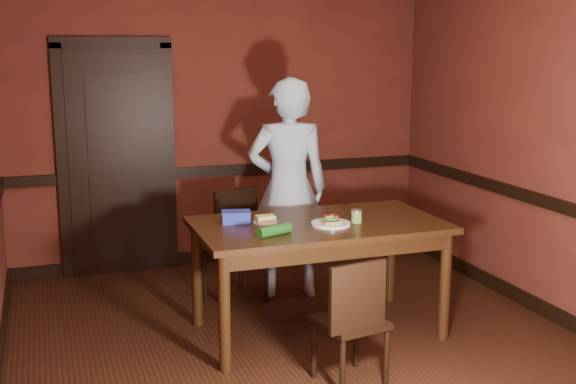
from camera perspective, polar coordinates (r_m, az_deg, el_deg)
floor at (r=5.14m, az=1.30°, el=-12.31°), size 4.00×4.50×0.01m
wall_back at (r=6.89m, az=-5.18°, el=5.42°), size 4.00×0.02×2.70m
wall_front at (r=2.80m, az=17.66°, el=-3.98°), size 4.00×0.02×2.70m
wall_right at (r=5.76m, az=20.41°, el=3.56°), size 0.02×4.50×2.70m
dado_back at (r=6.94m, az=-5.08°, el=1.71°), size 4.00×0.03×0.10m
dado_right at (r=5.82m, az=19.99°, el=-0.83°), size 0.03×4.50×0.10m
baseboard_back at (r=7.13m, az=-4.97°, el=-4.96°), size 4.00×0.03×0.12m
baseboard_right at (r=6.05m, az=19.44°, el=-8.63°), size 0.03×4.50×0.12m
door at (r=6.72m, az=-13.38°, el=2.78°), size 1.05×0.07×2.20m
dining_table at (r=5.29m, az=2.38°, el=-6.76°), size 1.77×1.00×0.83m
chair_far at (r=5.91m, az=-4.23°, el=-4.44°), size 0.54×0.54×0.91m
chair_near at (r=4.54m, az=4.94°, el=-9.99°), size 0.45×0.45×0.83m
person at (r=5.96m, az=0.00°, el=0.26°), size 0.74×0.57×1.83m
sandwich_plate at (r=5.09m, az=3.40°, el=-2.41°), size 0.28×0.28×0.07m
sauce_jar at (r=5.17m, az=5.44°, el=-1.90°), size 0.08×0.08×0.09m
cheese_saucer at (r=5.14m, az=-1.81°, el=-2.23°), size 0.18×0.18×0.06m
food_tub at (r=5.15m, az=-4.12°, el=-1.98°), size 0.23×0.18×0.09m
wrapped_veg at (r=4.80m, az=-1.08°, el=-3.05°), size 0.26×0.15×0.07m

